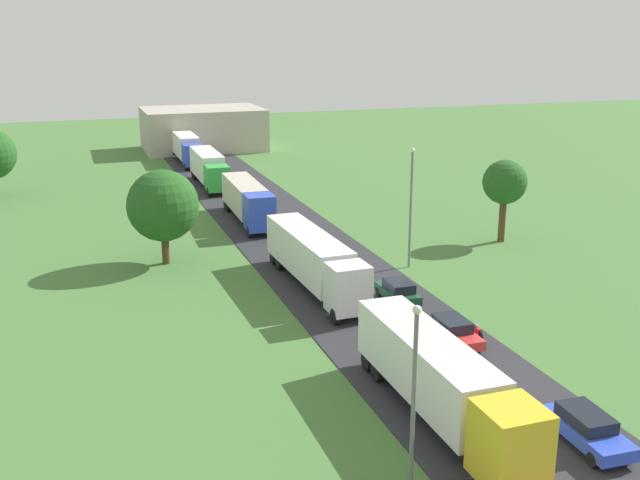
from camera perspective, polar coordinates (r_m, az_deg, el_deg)
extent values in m
cube|color=#2B2B30|center=(46.72, 4.66, -5.95)|extent=(10.00, 140.00, 0.06)
cube|color=white|center=(35.27, 14.37, -14.07)|extent=(0.16, 2.40, 0.01)
cube|color=white|center=(40.58, 8.91, -9.57)|extent=(0.16, 2.40, 0.01)
cube|color=white|center=(45.98, 5.08, -6.28)|extent=(0.16, 2.40, 0.01)
cube|color=white|center=(51.43, 2.22, -3.77)|extent=(0.16, 2.40, 0.01)
cube|color=white|center=(58.17, -0.47, -1.39)|extent=(0.16, 2.40, 0.01)
cube|color=white|center=(65.17, -2.61, 0.51)|extent=(0.16, 2.40, 0.01)
cube|color=white|center=(72.09, -4.29, 1.99)|extent=(0.16, 2.40, 0.01)
cube|color=white|center=(78.78, -5.61, 3.17)|extent=(0.16, 2.40, 0.01)
cube|color=white|center=(84.60, -6.59, 4.03)|extent=(0.16, 2.40, 0.01)
cube|color=white|center=(91.92, -7.64, 4.95)|extent=(0.16, 2.40, 0.01)
cube|color=white|center=(99.07, -8.51, 5.71)|extent=(0.16, 2.40, 0.01)
cube|color=yellow|center=(30.29, 14.44, -14.98)|extent=(2.44, 2.51, 3.09)
cube|color=black|center=(29.18, 15.84, -15.11)|extent=(2.10, 0.10, 1.36)
cube|color=white|center=(35.51, 8.20, -9.47)|extent=(2.52, 10.84, 2.83)
cube|color=black|center=(36.23, 8.10, -11.78)|extent=(0.92, 10.30, 0.24)
cylinder|color=black|center=(39.29, 7.30, -9.60)|extent=(0.35, 1.00, 1.00)
cylinder|color=black|center=(38.47, 4.45, -10.09)|extent=(0.35, 1.00, 1.00)
cylinder|color=black|center=(40.34, 6.48, -8.86)|extent=(0.35, 1.00, 1.00)
cylinder|color=black|center=(39.55, 3.69, -9.31)|extent=(0.35, 1.00, 1.00)
cube|color=white|center=(45.56, 2.19, -3.73)|extent=(2.50, 2.29, 3.03)
cube|color=black|center=(44.47, 2.72, -3.50)|extent=(2.10, 0.16, 1.33)
cube|color=white|center=(51.96, -0.93, -0.95)|extent=(2.83, 11.77, 2.89)
cube|color=black|center=(52.46, -0.92, -2.67)|extent=(1.21, 11.14, 0.24)
cylinder|color=black|center=(46.01, 3.65, -5.57)|extent=(0.38, 1.01, 1.00)
cylinder|color=black|center=(45.24, 1.21, -5.92)|extent=(0.38, 1.01, 1.00)
cylinder|color=black|center=(55.97, -1.12, -1.57)|extent=(0.38, 1.01, 1.00)
cylinder|color=black|center=(55.34, -3.17, -1.80)|extent=(0.38, 1.01, 1.00)
cylinder|color=black|center=(57.24, -1.60, -1.17)|extent=(0.38, 1.01, 1.00)
cylinder|color=black|center=(56.62, -3.60, -1.39)|extent=(0.38, 1.01, 1.00)
cube|color=blue|center=(64.37, -4.68, 2.15)|extent=(2.50, 2.50, 3.09)
cube|color=black|center=(63.14, -4.46, 2.40)|extent=(2.10, 0.16, 1.36)
cube|color=beige|center=(70.47, -5.86, 3.44)|extent=(2.76, 9.79, 2.75)
cube|color=black|center=(70.83, -5.83, 2.20)|extent=(1.14, 9.26, 0.24)
cylinder|color=black|center=(64.42, -3.62, 0.76)|extent=(0.38, 1.01, 1.00)
cylinder|color=black|center=(63.97, -5.45, 0.61)|extent=(0.38, 1.01, 1.00)
cylinder|color=black|center=(73.84, -5.50, 2.69)|extent=(0.38, 1.01, 1.00)
cylinder|color=black|center=(73.45, -7.10, 2.57)|extent=(0.38, 1.01, 1.00)
cylinder|color=black|center=(74.95, -5.68, 2.89)|extent=(0.38, 1.01, 1.00)
cylinder|color=black|center=(74.56, -7.26, 2.77)|extent=(0.38, 1.01, 1.00)
cube|color=green|center=(80.88, -7.94, 4.76)|extent=(2.47, 2.67, 2.70)
cube|color=black|center=(79.57, -7.78, 4.94)|extent=(2.10, 0.13, 1.19)
cube|color=white|center=(86.97, -8.73, 5.81)|extent=(2.62, 9.43, 2.99)
cube|color=black|center=(87.28, -8.68, 4.72)|extent=(1.01, 8.94, 0.24)
cylinder|color=black|center=(80.71, -7.08, 3.79)|extent=(0.36, 1.00, 1.00)
cylinder|color=black|center=(80.34, -8.55, 3.68)|extent=(0.36, 1.00, 1.00)
cylinder|color=black|center=(90.20, -8.33, 5.03)|extent=(0.36, 1.00, 1.00)
cylinder|color=black|center=(89.87, -9.65, 4.93)|extent=(0.36, 1.00, 1.00)
cylinder|color=black|center=(91.29, -8.46, 5.15)|extent=(0.36, 1.00, 1.00)
cylinder|color=black|center=(90.96, -9.76, 5.06)|extent=(0.36, 1.00, 1.00)
cube|color=blue|center=(96.54, -9.79, 6.50)|extent=(2.46, 2.68, 2.71)
cube|color=black|center=(95.22, -9.68, 6.67)|extent=(2.10, 0.12, 1.19)
cube|color=white|center=(103.47, -10.43, 7.32)|extent=(2.59, 10.97, 2.92)
cube|color=black|center=(103.73, -10.39, 6.41)|extent=(0.98, 10.41, 0.24)
cylinder|color=black|center=(96.28, -9.07, 5.69)|extent=(0.36, 1.00, 1.00)
cylinder|color=black|center=(95.97, -10.31, 5.60)|extent=(0.36, 1.00, 1.00)
cylinder|color=black|center=(107.10, -10.09, 6.67)|extent=(0.36, 1.00, 1.00)
cylinder|color=black|center=(106.82, -11.21, 6.59)|extent=(0.36, 1.00, 1.00)
cylinder|color=black|center=(108.39, -10.20, 6.77)|extent=(0.36, 1.00, 1.00)
cylinder|color=black|center=(108.11, -11.30, 6.69)|extent=(0.36, 1.00, 1.00)
cube|color=blue|center=(34.92, 19.98, -13.75)|extent=(2.01, 4.52, 0.59)
cube|color=black|center=(34.80, 19.85, -12.76)|extent=(1.64, 2.55, 0.57)
cylinder|color=black|center=(34.52, 22.58, -14.98)|extent=(0.25, 0.65, 0.64)
cylinder|color=black|center=(33.60, 20.33, -15.63)|extent=(0.25, 0.65, 0.64)
cylinder|color=black|center=(36.55, 19.57, -12.84)|extent=(0.25, 0.65, 0.64)
cylinder|color=black|center=(35.68, 17.39, -13.37)|extent=(0.25, 0.65, 0.64)
cube|color=red|center=(43.14, 10.25, -7.17)|extent=(1.97, 4.13, 0.56)
cube|color=black|center=(43.08, 10.16, -6.36)|extent=(1.63, 2.33, 0.60)
cylinder|color=black|center=(42.53, 12.13, -8.04)|extent=(0.23, 0.64, 0.64)
cylinder|color=black|center=(41.76, 10.09, -8.39)|extent=(0.23, 0.64, 0.64)
cylinder|color=black|center=(44.75, 10.36, -6.70)|extent=(0.23, 0.64, 0.64)
cylinder|color=black|center=(44.02, 8.40, -7.00)|extent=(0.23, 0.64, 0.64)
cube|color=#19472D|center=(49.00, 6.01, -4.11)|extent=(1.91, 3.98, 0.59)
cube|color=black|center=(48.63, 6.12, -3.53)|extent=(1.57, 2.25, 0.60)
cylinder|color=black|center=(49.97, 4.55, -4.03)|extent=(0.24, 0.65, 0.64)
cylinder|color=black|center=(50.56, 6.23, -3.83)|extent=(0.24, 0.65, 0.64)
cylinder|color=black|center=(47.66, 5.74, -5.07)|extent=(0.24, 0.65, 0.64)
cylinder|color=black|center=(48.27, 7.49, -4.85)|extent=(0.24, 0.65, 0.64)
cylinder|color=black|center=(43.97, 12.20, -7.23)|extent=(0.12, 0.64, 0.64)
cylinder|color=black|center=(44.99, 11.35, -6.63)|extent=(0.14, 0.64, 0.64)
cube|color=red|center=(44.39, 11.79, -6.66)|extent=(0.20, 1.40, 0.36)
ellipsoid|color=gray|center=(44.19, 11.91, -6.46)|extent=(0.28, 0.52, 0.28)
cylinder|color=slate|center=(29.28, 7.23, -12.25)|extent=(0.18, 0.18, 7.30)
sphere|color=silver|center=(27.70, 7.50, -5.36)|extent=(0.36, 0.36, 0.36)
cylinder|color=slate|center=(55.44, 7.01, 2.27)|extent=(0.18, 0.18, 8.82)
sphere|color=silver|center=(54.56, 7.17, 6.89)|extent=(0.36, 0.36, 0.36)
cylinder|color=#513823|center=(57.91, -11.85, -0.58)|extent=(0.58, 0.58, 2.54)
sphere|color=#23561E|center=(57.07, -12.04, 2.62)|extent=(5.46, 5.46, 5.46)
cylinder|color=#513823|center=(64.36, 13.89, 1.52)|extent=(0.58, 0.58, 3.76)
sphere|color=#23561E|center=(63.65, 14.08, 4.37)|extent=(3.71, 3.71, 3.71)
cube|color=#B2A899|center=(112.81, -9.03, 8.47)|extent=(17.30, 12.25, 6.12)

